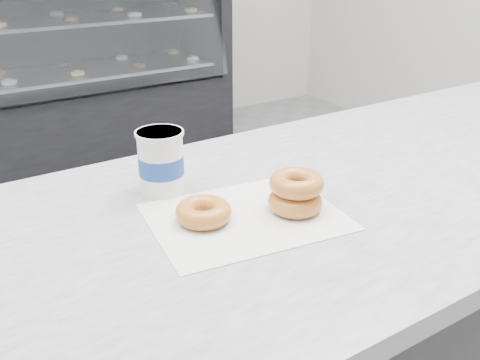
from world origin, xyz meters
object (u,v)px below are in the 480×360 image
object	(u,v)px
counter	(327,352)
donut_single	(204,212)
coffee_cup	(161,161)
donut_stack	(296,192)
display_case	(40,90)

from	to	relation	value
counter	donut_single	size ratio (longest dim) A/B	30.13
donut_single	coffee_cup	bearing A→B (deg)	92.59
donut_stack	coffee_cup	distance (m)	0.27
donut_stack	coffee_cup	xyz separation A→B (m)	(-0.17, 0.21, 0.03)
counter	donut_stack	bearing A→B (deg)	-164.92
display_case	donut_stack	bearing A→B (deg)	-93.18
display_case	donut_single	world-z (taller)	display_case
donut_single	coffee_cup	world-z (taller)	coffee_cup
display_case	donut_single	size ratio (longest dim) A/B	23.63
counter	display_case	distance (m)	2.72
counter	coffee_cup	xyz separation A→B (m)	(-0.32, 0.17, 0.51)
counter	display_case	world-z (taller)	display_case
counter	coffee_cup	distance (m)	0.63
display_case	counter	bearing A→B (deg)	-90.00
counter	display_case	xyz separation A→B (m)	(0.00, 2.72, 0.04)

